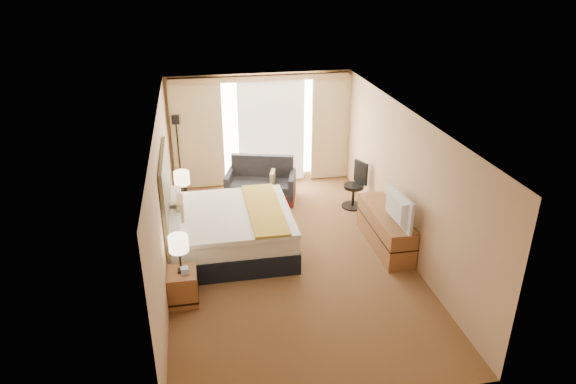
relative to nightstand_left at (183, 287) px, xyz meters
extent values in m
cube|color=#552218|center=(1.87, 1.05, -0.28)|extent=(4.20, 7.00, 0.02)
cube|color=beige|center=(1.87, 1.05, 2.33)|extent=(4.20, 7.00, 0.02)
cube|color=tan|center=(1.87, 4.55, 1.02)|extent=(4.20, 0.02, 2.60)
cube|color=tan|center=(1.87, -2.45, 1.02)|extent=(4.20, 0.02, 2.60)
cube|color=tan|center=(-0.23, 1.05, 1.02)|extent=(0.02, 7.00, 2.60)
cube|color=tan|center=(3.97, 1.05, 1.02)|extent=(0.02, 7.00, 2.60)
cube|color=black|center=(-0.19, 1.25, 1.01)|extent=(0.06, 1.85, 1.50)
cube|color=#9C6538|center=(0.00, 0.00, 0.00)|extent=(0.45, 0.52, 0.55)
cube|color=#9C6538|center=(0.00, 2.50, 0.00)|extent=(0.45, 0.52, 0.55)
cube|color=#9C6538|center=(3.70, 1.05, 0.07)|extent=(0.50, 1.80, 0.70)
cube|color=white|center=(2.12, 4.52, 1.04)|extent=(2.30, 0.02, 2.30)
cube|color=beige|center=(0.42, 4.43, 0.99)|extent=(1.15, 0.09, 2.50)
cube|color=beige|center=(3.52, 4.43, 0.99)|extent=(0.90, 0.09, 2.50)
cube|color=white|center=(2.12, 4.48, 0.99)|extent=(1.55, 0.04, 2.50)
cube|color=tan|center=(1.87, 4.39, 2.25)|extent=(4.00, 0.16, 0.12)
cube|color=black|center=(0.82, 1.43, -0.08)|extent=(2.30, 2.08, 0.38)
cube|color=white|center=(0.82, 1.43, 0.27)|extent=(2.25, 2.03, 0.33)
cube|color=white|center=(0.91, 1.43, 0.46)|extent=(2.10, 2.10, 0.08)
cube|color=gold|center=(1.50, 1.43, 0.52)|extent=(0.60, 2.10, 0.04)
cube|color=white|center=(-0.13, 0.93, 0.60)|extent=(0.31, 0.86, 0.20)
cube|color=white|center=(-0.13, 1.94, 0.60)|extent=(0.31, 0.86, 0.20)
cube|color=#BFB69D|center=(0.02, 1.43, 0.65)|extent=(0.11, 0.46, 0.39)
cube|color=maroon|center=(1.72, 3.50, -0.14)|extent=(1.66, 1.18, 0.27)
cube|color=#2F2E33|center=(1.70, 3.45, 0.08)|extent=(1.51, 0.99, 0.17)
cube|color=#2F2E33|center=(1.80, 3.81, 0.37)|extent=(1.38, 0.52, 0.59)
cube|color=#2F2E33|center=(1.05, 3.69, 0.11)|extent=(0.32, 0.80, 0.48)
cube|color=#2F2E33|center=(2.39, 3.31, 0.11)|extent=(0.32, 0.80, 0.48)
cube|color=#BFB69D|center=(1.96, 3.38, 0.26)|extent=(0.18, 0.38, 0.34)
cube|color=black|center=(-0.03, 4.35, -0.26)|extent=(0.23, 0.23, 0.02)
cylinder|color=black|center=(-0.03, 4.35, 0.55)|extent=(0.03, 0.03, 1.60)
cube|color=black|center=(-0.03, 4.35, 1.43)|extent=(0.16, 0.16, 0.19)
cylinder|color=black|center=(3.62, 2.76, -0.26)|extent=(0.49, 0.49, 0.03)
cylinder|color=black|center=(3.62, 2.76, -0.02)|extent=(0.06, 0.06, 0.44)
cylinder|color=black|center=(3.62, 2.76, 0.20)|extent=(0.43, 0.43, 0.07)
cube|color=black|center=(3.78, 2.83, 0.49)|extent=(0.20, 0.38, 0.49)
cube|color=black|center=(0.00, 0.01, 0.30)|extent=(0.11, 0.11, 0.04)
cylinder|color=black|center=(0.00, 0.01, 0.50)|extent=(0.03, 0.03, 0.37)
cylinder|color=#FFF2BF|center=(0.00, 0.01, 0.77)|extent=(0.30, 0.30, 0.26)
cube|color=black|center=(0.05, 2.53, 0.30)|extent=(0.11, 0.11, 0.04)
cylinder|color=black|center=(0.05, 2.53, 0.51)|extent=(0.03, 0.03, 0.38)
cylinder|color=#FFF2BF|center=(0.05, 2.53, 0.78)|extent=(0.30, 0.30, 0.26)
cube|color=#97B4E9|center=(0.06, -0.06, 0.33)|extent=(0.13, 0.13, 0.11)
cube|color=black|center=(0.06, 2.54, 0.31)|extent=(0.19, 0.15, 0.07)
imported|color=black|center=(3.65, 0.64, 0.72)|extent=(0.17, 1.03, 0.59)
camera|label=1|loc=(0.38, -6.82, 4.67)|focal=32.00mm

